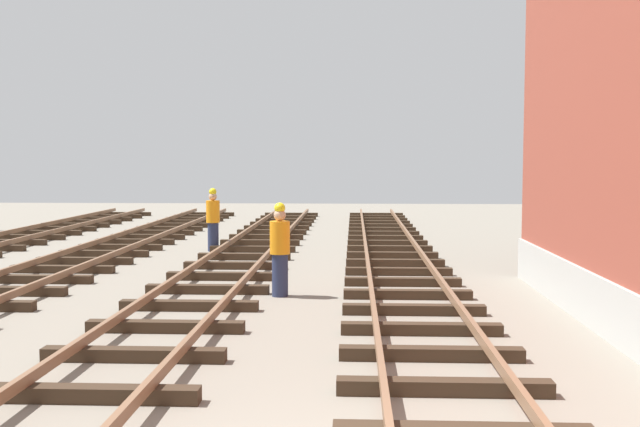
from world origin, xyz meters
TOP-DOWN VIEW (x-y plane):
  - track_worker_foreground at (-4.35, 16.30)m, footprint 0.40×0.40m
  - track_worker_distant at (-1.65, 9.11)m, footprint 0.40×0.40m

SIDE VIEW (x-z plane):
  - track_worker_foreground at x=-4.35m, z-range -0.01..1.86m
  - track_worker_distant at x=-1.65m, z-range -0.01..1.86m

